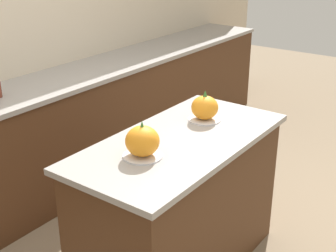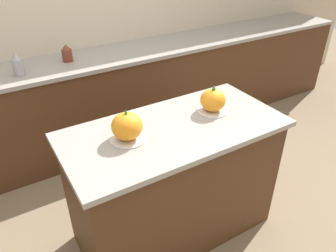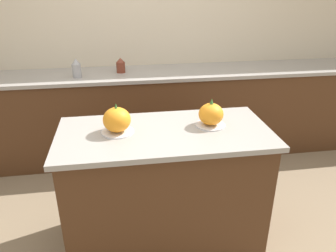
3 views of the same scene
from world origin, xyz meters
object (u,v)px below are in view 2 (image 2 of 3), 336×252
bottle_tall (18,65)px  bottle_short (67,53)px  pumpkin_cake_right (213,101)px  pumpkin_cake_left (127,127)px

bottle_tall → bottle_short: bearing=14.8°
pumpkin_cake_right → bottle_tall: (-0.99, 1.21, 0.05)m
bottle_short → pumpkin_cake_right: bearing=-66.7°
pumpkin_cake_right → bottle_short: pumpkin_cake_right is taller
bottle_tall → pumpkin_cake_right: bearing=-50.8°
pumpkin_cake_right → bottle_short: (-0.57, 1.32, 0.03)m
pumpkin_cake_left → bottle_tall: bearing=106.6°
pumpkin_cake_right → bottle_tall: 1.56m
pumpkin_cake_left → pumpkin_cake_right: 0.62m
pumpkin_cake_left → bottle_short: size_ratio=1.41×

